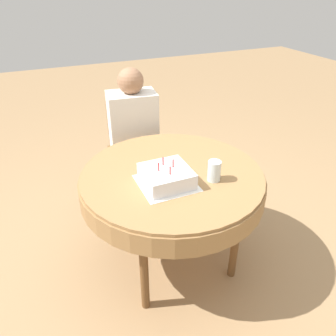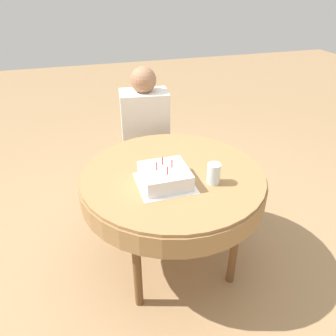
# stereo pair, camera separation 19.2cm
# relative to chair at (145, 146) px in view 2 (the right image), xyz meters

# --- Properties ---
(ground_plane) EXTENTS (12.00, 12.00, 0.00)m
(ground_plane) POSITION_rel_chair_xyz_m (-0.02, -0.88, -0.46)
(ground_plane) COLOR #A37F56
(dining_table) EXTENTS (1.13, 1.13, 0.71)m
(dining_table) POSITION_rel_chair_xyz_m (-0.02, -0.88, 0.17)
(dining_table) COLOR #9E7547
(dining_table) RESTS_ON ground_plane
(chair) EXTENTS (0.46, 0.46, 0.84)m
(chair) POSITION_rel_chair_xyz_m (0.00, 0.00, 0.00)
(chair) COLOR brown
(chair) RESTS_ON ground_plane
(person) EXTENTS (0.40, 0.38, 1.15)m
(person) POSITION_rel_chair_xyz_m (-0.01, -0.09, 0.23)
(person) COLOR #9E7051
(person) RESTS_ON ground_plane
(napkin) EXTENTS (0.31, 0.31, 0.00)m
(napkin) POSITION_rel_chair_xyz_m (-0.10, -0.98, 0.25)
(napkin) COLOR white
(napkin) RESTS_ON dining_table
(birthday_cake) EXTENTS (0.26, 0.26, 0.14)m
(birthday_cake) POSITION_rel_chair_xyz_m (-0.10, -0.98, 0.30)
(birthday_cake) COLOR white
(birthday_cake) RESTS_ON dining_table
(drinking_glass) EXTENTS (0.08, 0.08, 0.12)m
(drinking_glass) POSITION_rel_chair_xyz_m (0.16, -1.05, 0.31)
(drinking_glass) COLOR silver
(drinking_glass) RESTS_ON dining_table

